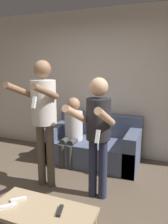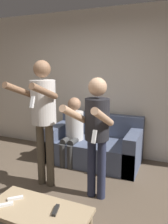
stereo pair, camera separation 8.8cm
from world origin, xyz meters
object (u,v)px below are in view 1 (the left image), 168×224
person_standing_right (98,126)px  remote_near (8,206)px  person_seated (72,128)px  remote_mid (60,211)px  remote_far (18,199)px  couch (95,146)px  coffee_table (42,214)px  person_standing_left (43,110)px

person_standing_right → remote_near: (-0.54, -1.03, -0.56)m
person_seated → remote_near: person_seated is taller
remote_near → remote_mid: bearing=13.9°
remote_mid → remote_far: (-0.46, 0.00, 0.00)m
couch → remote_far: 1.98m
person_standing_right → coffee_table: person_standing_right is taller
person_standing_right → remote_mid: 1.07m
person_standing_right → person_seated: person_standing_right is taller
person_seated → remote_mid: size_ratio=7.52×
person_standing_left → person_standing_right: size_ratio=1.13×
person_standing_right → coffee_table: size_ratio=1.60×
coffee_table → remote_far: remote_far is taller
remote_near → remote_far: bearing=80.3°
person_standing_left → coffee_table: 1.35m
person_standing_right → remote_near: 1.29m
person_seated → remote_mid: 1.93m
person_standing_right → person_standing_left: bearing=179.2°
couch → remote_far: (-0.13, -1.97, 0.13)m
person_standing_right → remote_far: bearing=-119.4°
person_seated → coffee_table: person_seated is taller
couch → person_standing_right: size_ratio=1.00×
person_standing_left → person_seated: bearing=88.1°
person_standing_right → remote_mid: bearing=-93.4°
person_standing_right → remote_near: person_standing_right is taller
remote_near → remote_mid: (0.48, 0.12, 0.00)m
couch → person_seated: 0.54m
couch → remote_mid: 2.01m
person_standing_right → coffee_table: 1.15m
couch → coffee_table: bearing=-85.3°
remote_near → remote_mid: 0.50m
remote_mid → person_standing_left: bearing=127.8°
couch → person_seated: size_ratio=1.35×
coffee_table → remote_mid: 0.18m
person_standing_right → remote_near: bearing=-117.4°
person_seated → remote_far: 1.82m
remote_mid → remote_near: bearing=-166.1°
person_standing_left → coffee_table: (0.55, -0.96, -0.76)m
person_standing_left → person_seated: person_standing_left is taller
coffee_table → remote_near: 0.33m
coffee_table → remote_near: (-0.31, -0.08, 0.06)m
person_standing_right → remote_far: size_ratio=11.52×
couch → person_seated: bearing=-152.7°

